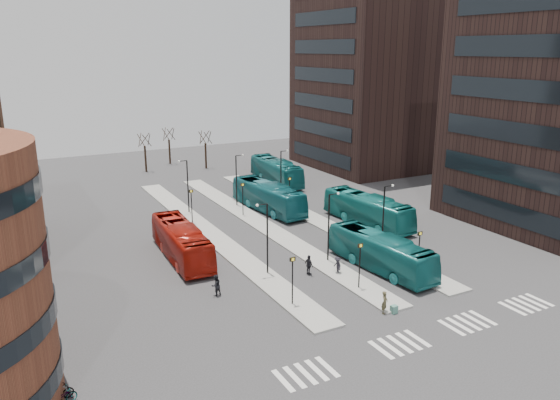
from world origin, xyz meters
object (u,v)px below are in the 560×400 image
teal_bus_a (381,252)px  commuter_c (337,265)px  teal_bus_c (368,210)px  commuter_a (216,285)px  teal_bus_d (276,171)px  red_bus (181,242)px  traveller (385,302)px  suitcase (394,309)px  commuter_b (309,265)px  bicycle_mid (58,393)px  bicycle_far (60,398)px  teal_bus_b (268,197)px

teal_bus_a → commuter_c: (-3.79, 0.89, -0.81)m
teal_bus_c → commuter_a: teal_bus_c is taller
teal_bus_c → teal_bus_d: (0.07, 21.15, 0.06)m
red_bus → traveller: 19.43m
suitcase → teal_bus_d: teal_bus_d is taller
commuter_b → bicycle_mid: bearing=105.3°
suitcase → commuter_a: size_ratio=0.35×
teal_bus_c → commuter_a: bearing=-162.4°
teal_bus_d → bicycle_mid: teal_bus_d is taller
commuter_b → teal_bus_d: bearing=-29.5°
suitcase → bicycle_far: size_ratio=0.32×
commuter_b → traveller: bearing=-178.7°
commuter_c → bicycle_mid: 23.94m
teal_bus_a → teal_bus_c: size_ratio=0.95×
suitcase → traveller: 0.89m
teal_bus_b → traveller: bearing=-104.3°
teal_bus_c → commuter_c: teal_bus_c is taller
red_bus → teal_bus_a: bearing=-33.8°
teal_bus_a → commuter_c: teal_bus_a is taller
teal_bus_a → traveller: teal_bus_a is taller
commuter_c → suitcase: bearing=0.0°
teal_bus_d → commuter_c: teal_bus_d is taller
traveller → bicycle_far: traveller is taller
red_bus → commuter_b: (8.20, -8.51, -0.75)m
teal_bus_a → bicycle_mid: 27.36m
traveller → commuter_c: bearing=47.4°
suitcase → teal_bus_a: bearing=57.5°
bicycle_mid → teal_bus_d: bearing=-52.0°
suitcase → commuter_a: (-10.14, 8.71, 0.55)m
suitcase → commuter_a: bearing=137.8°
teal_bus_a → commuter_c: size_ratio=7.43×
teal_bus_b → teal_bus_d: 13.61m
suitcase → commuter_a: 13.38m
red_bus → commuter_c: (10.38, -9.51, -0.86)m
suitcase → traveller: size_ratio=0.35×
teal_bus_b → teal_bus_c: size_ratio=1.03×
traveller → commuter_c: traveller is taller
red_bus → bicycle_mid: (-12.42, -16.80, -1.12)m
commuter_a → bicycle_far: bearing=19.2°
teal_bus_a → traveller: 8.17m
traveller → bicycle_mid: size_ratio=1.04×
teal_bus_a → commuter_b: (-5.96, 1.89, -0.71)m
suitcase → teal_bus_d: (10.77, 38.59, 1.41)m
teal_bus_c → commuter_c: size_ratio=7.80×
teal_bus_a → commuter_a: (-14.30, 1.79, -0.72)m
teal_bus_a → commuter_b: teal_bus_a is taller
commuter_c → teal_bus_a: bearing=79.6°
teal_bus_c → commuter_a: (-20.84, -8.73, -0.80)m
teal_bus_b → bicycle_mid: bearing=-139.8°
suitcase → commuter_c: size_ratio=0.39×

